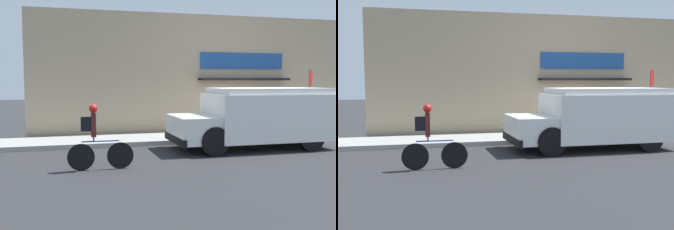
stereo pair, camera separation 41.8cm
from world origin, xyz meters
TOP-DOWN VIEW (x-y plane):
  - ground_plane at (0.00, 0.00)m, footprint 70.00×70.00m
  - sidewalk at (0.00, 1.10)m, footprint 28.00×2.19m
  - storefront at (0.03, 2.54)m, footprint 15.88×0.78m
  - school_bus at (-0.10, -1.32)m, footprint 5.43×2.74m
  - cyclist at (-5.71, -3.23)m, footprint 1.70×0.22m
  - stop_sign_post at (3.22, 0.63)m, footprint 0.45×0.45m

SIDE VIEW (x-z plane):
  - ground_plane at x=0.00m, z-range 0.00..0.00m
  - sidewalk at x=0.00m, z-range 0.00..0.16m
  - cyclist at x=-5.71m, z-range -0.03..1.68m
  - school_bus at x=-0.10m, z-range 0.06..2.11m
  - stop_sign_post at x=3.22m, z-range 0.59..3.17m
  - storefront at x=0.03m, z-range 0.00..5.06m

